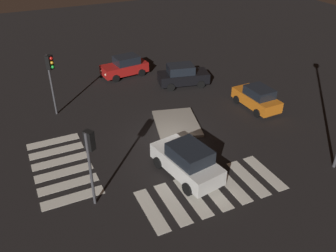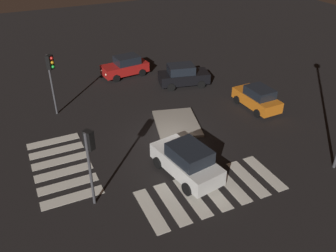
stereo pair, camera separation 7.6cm
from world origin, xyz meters
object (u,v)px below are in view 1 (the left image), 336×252
(car_red, at_px, (125,66))
(traffic_light_east, at_px, (90,150))
(traffic_island, at_px, (177,123))
(car_white, at_px, (187,161))
(car_black, at_px, (183,75))
(traffic_light_south, at_px, (51,71))
(car_orange, at_px, (257,98))

(car_red, xyz_separation_m, traffic_light_east, (14.63, -6.66, 2.28))
(traffic_island, height_order, car_white, car_white)
(traffic_island, relative_size, car_black, 1.00)
(traffic_light_east, bearing_deg, traffic_island, 3.31)
(traffic_island, distance_m, car_red, 9.59)
(traffic_light_south, bearing_deg, car_orange, 26.56)
(car_red, height_order, traffic_light_east, traffic_light_east)
(car_white, distance_m, traffic_light_south, 11.55)
(car_red, distance_m, traffic_light_south, 8.54)
(traffic_light_east, bearing_deg, traffic_light_south, 57.78)
(traffic_island, relative_size, car_red, 1.05)
(car_white, distance_m, traffic_light_east, 5.53)
(car_orange, height_order, car_black, car_black)
(car_orange, xyz_separation_m, traffic_light_east, (4.72, -13.39, 2.32))
(car_orange, relative_size, car_white, 0.85)
(car_black, relative_size, car_red, 1.05)
(car_white, xyz_separation_m, car_red, (-14.68, 1.59, -0.08))
(car_orange, bearing_deg, car_black, 25.64)
(car_orange, xyz_separation_m, car_black, (-5.90, -3.08, 0.05))
(car_red, relative_size, traffic_light_south, 0.94)
(traffic_island, distance_m, car_black, 6.51)
(traffic_island, height_order, car_orange, car_orange)
(car_white, bearing_deg, traffic_light_east, 79.59)
(car_red, bearing_deg, traffic_island, 86.03)
(car_red, relative_size, traffic_light_east, 1.01)
(car_black, distance_m, car_white, 11.89)
(traffic_island, relative_size, car_orange, 1.11)
(car_white, relative_size, car_red, 1.11)
(traffic_island, distance_m, car_white, 5.55)
(traffic_island, bearing_deg, car_black, 149.16)
(car_white, bearing_deg, traffic_island, -30.41)
(car_black, bearing_deg, traffic_light_south, -163.87)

